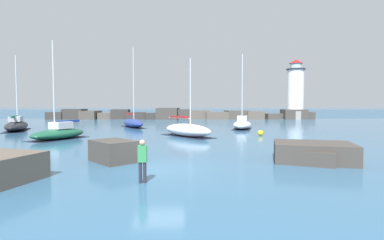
{
  "coord_description": "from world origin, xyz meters",
  "views": [
    {
      "loc": [
        1.39,
        -14.81,
        3.23
      ],
      "look_at": [
        2.01,
        23.85,
        1.23
      ],
      "focal_mm": 28.0,
      "sensor_mm": 36.0,
      "label": 1
    }
  ],
  "objects": [
    {
      "name": "sailboat_moored_0",
      "position": [
        -6.36,
        27.71,
        0.64
      ],
      "size": [
        5.03,
        7.73,
        11.11
      ],
      "color": "navy",
      "rests_on": "ground"
    },
    {
      "name": "person_on_rocks",
      "position": [
        -0.45,
        -2.61,
        1.01
      ],
      "size": [
        0.36,
        0.24,
        1.79
      ],
      "color": "#282833",
      "rests_on": "ground"
    },
    {
      "name": "mooring_buoy_orange_near",
      "position": [
        9.02,
        16.07,
        0.29
      ],
      "size": [
        0.57,
        0.57,
        0.77
      ],
      "color": "yellow",
      "rests_on": "ground"
    },
    {
      "name": "lighthouse",
      "position": [
        25.37,
        51.25,
        5.68
      ],
      "size": [
        4.77,
        4.77,
        13.17
      ],
      "color": "gray",
      "rests_on": "ground"
    },
    {
      "name": "open_sea_beyond",
      "position": [
        0.0,
        111.85,
        0.0
      ],
      "size": [
        400.0,
        116.0,
        0.01
      ],
      "color": "#235175",
      "rests_on": "ground"
    },
    {
      "name": "sailboat_moored_1",
      "position": [
        8.65,
        24.49,
        0.66
      ],
      "size": [
        3.76,
        6.49,
        9.77
      ],
      "color": "white",
      "rests_on": "ground"
    },
    {
      "name": "breakwater_jetty",
      "position": [
        0.76,
        51.87,
        0.95
      ],
      "size": [
        59.47,
        6.14,
        2.48
      ],
      "color": "#383330",
      "rests_on": "ground"
    },
    {
      "name": "sailboat_moored_2",
      "position": [
        1.39,
        15.44,
        0.65
      ],
      "size": [
        6.01,
        6.82,
        7.79
      ],
      "color": "white",
      "rests_on": "ground"
    },
    {
      "name": "sailboat_moored_3",
      "position": [
        -19.67,
        22.31,
        0.67
      ],
      "size": [
        5.0,
        8.47,
        9.33
      ],
      "color": "black",
      "rests_on": "ground"
    },
    {
      "name": "foreground_rocks",
      "position": [
        1.12,
        0.25,
        0.55
      ],
      "size": [
        19.76,
        8.55,
        1.21
      ],
      "color": "#423D38",
      "rests_on": "ground"
    },
    {
      "name": "sailboat_moored_4",
      "position": [
        -10.6,
        13.17,
        0.59
      ],
      "size": [
        4.68,
        6.22,
        9.04
      ],
      "color": "#195138",
      "rests_on": "ground"
    },
    {
      "name": "ground_plane",
      "position": [
        0.0,
        0.0,
        0.0
      ],
      "size": [
        600.0,
        600.0,
        0.0
      ],
      "primitive_type": "plane",
      "color": "#336084"
    }
  ]
}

